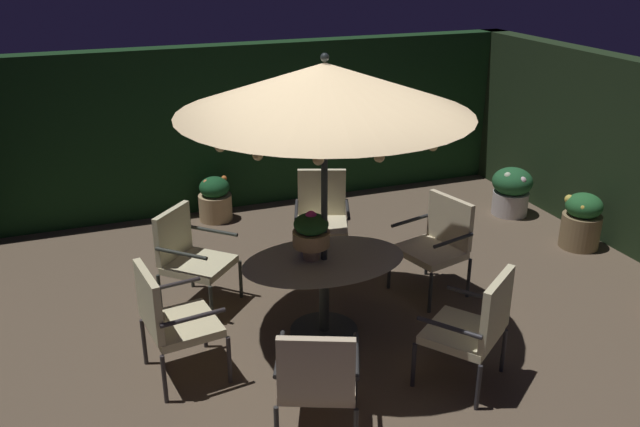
% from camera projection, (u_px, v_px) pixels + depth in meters
% --- Properties ---
extents(ground_plane, '(8.11, 7.53, 0.02)m').
position_uv_depth(ground_plane, '(337.00, 338.00, 6.11)').
color(ground_plane, brown).
extents(hedge_backdrop_rear, '(8.11, 0.30, 2.14)m').
position_uv_depth(hedge_backdrop_rear, '(235.00, 127.00, 8.83)').
color(hedge_backdrop_rear, '#163518').
rests_on(hedge_backdrop_rear, ground_plane).
extents(patio_dining_table, '(1.48, 0.99, 0.75)m').
position_uv_depth(patio_dining_table, '(324.00, 278.00, 5.98)').
color(patio_dining_table, '#2C312E').
rests_on(patio_dining_table, ground_plane).
extents(patio_umbrella, '(2.43, 2.43, 2.54)m').
position_uv_depth(patio_umbrella, '(325.00, 89.00, 5.33)').
color(patio_umbrella, '#293131').
rests_on(patio_umbrella, ground_plane).
extents(centerpiece_planter, '(0.33, 0.33, 0.45)m').
position_uv_depth(centerpiece_planter, '(311.00, 232.00, 5.81)').
color(centerpiece_planter, tan).
rests_on(centerpiece_planter, patio_dining_table).
extents(patio_chair_north, '(0.77, 0.79, 0.95)m').
position_uv_depth(patio_chair_north, '(317.00, 375.00, 4.68)').
color(patio_chair_north, '#2E2E2E').
rests_on(patio_chair_north, ground_plane).
extents(patio_chair_northeast, '(0.83, 0.82, 1.00)m').
position_uv_depth(patio_chair_northeast, '(476.00, 324.00, 5.27)').
color(patio_chair_northeast, '#2A292E').
rests_on(patio_chair_northeast, ground_plane).
extents(patio_chair_east, '(0.70, 0.75, 0.99)m').
position_uv_depth(patio_chair_east, '(438.00, 240.00, 6.73)').
color(patio_chair_east, '#292C2D').
rests_on(patio_chair_east, ground_plane).
extents(patio_chair_southeast, '(0.74, 0.75, 1.05)m').
position_uv_depth(patio_chair_southeast, '(322.00, 213.00, 7.27)').
color(patio_chair_southeast, '#2C2C2E').
rests_on(patio_chair_southeast, ground_plane).
extents(patio_chair_south, '(0.84, 0.84, 0.97)m').
position_uv_depth(patio_chair_south, '(189.00, 253.00, 6.48)').
color(patio_chair_south, '#2E322C').
rests_on(patio_chair_south, ground_plane).
extents(patio_chair_southwest, '(0.65, 0.69, 1.00)m').
position_uv_depth(patio_chair_southwest, '(170.00, 316.00, 5.34)').
color(patio_chair_southwest, '#322D2F').
rests_on(patio_chair_southwest, ground_plane).
extents(potted_plant_front_corner, '(0.45, 0.45, 0.66)m').
position_uv_depth(potted_plant_front_corner, '(582.00, 221.00, 7.79)').
color(potted_plant_front_corner, olive).
rests_on(potted_plant_front_corner, ground_plane).
extents(potted_plant_right_near, '(0.52, 0.52, 0.63)m').
position_uv_depth(potted_plant_right_near, '(511.00, 190.00, 8.73)').
color(potted_plant_right_near, silver).
rests_on(potted_plant_right_near, ground_plane).
extents(potted_plant_right_far, '(0.42, 0.42, 0.57)m').
position_uv_depth(potted_plant_right_far, '(215.00, 199.00, 8.57)').
color(potted_plant_right_far, tan).
rests_on(potted_plant_right_far, ground_plane).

